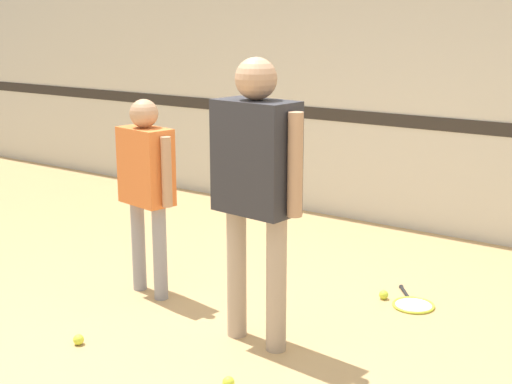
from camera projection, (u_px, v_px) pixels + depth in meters
ground_plane at (221, 346)px, 4.35m from camera, size 16.00×16.00×0.00m
wall_back at (428, 59)px, 6.36m from camera, size 16.00×0.07×3.20m
person_instructor at (256, 172)px, 4.15m from camera, size 0.66×0.31×1.74m
person_student_left at (146, 176)px, 4.97m from camera, size 0.53×0.28×1.41m
racket_spare_on_floor at (413, 304)px, 4.96m from camera, size 0.44×0.50×0.03m
tennis_ball_near_instructor at (228, 382)px, 3.85m from camera, size 0.07×0.07×0.07m
tennis_ball_by_spare_racket at (384, 295)px, 5.07m from camera, size 0.07×0.07×0.07m
tennis_ball_stray_left at (79, 340)px, 4.36m from camera, size 0.07×0.07×0.07m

